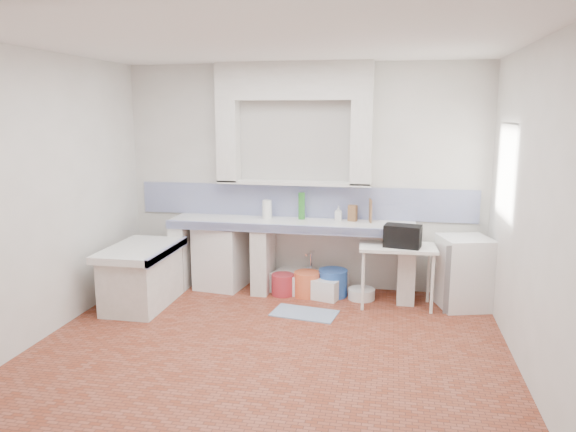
% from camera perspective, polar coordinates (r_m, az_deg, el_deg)
% --- Properties ---
extents(floor, '(4.50, 4.50, 0.00)m').
position_cam_1_polar(floor, '(5.32, -2.10, -13.77)').
color(floor, brown).
rests_on(floor, ground).
extents(ceiling, '(4.50, 4.50, 0.00)m').
position_cam_1_polar(ceiling, '(4.87, -2.34, 17.75)').
color(ceiling, silver).
rests_on(ceiling, ground).
extents(wall_back, '(4.50, 0.00, 4.50)m').
position_cam_1_polar(wall_back, '(6.84, 1.59, 4.02)').
color(wall_back, silver).
rests_on(wall_back, ground).
extents(wall_front, '(4.50, 0.00, 4.50)m').
position_cam_1_polar(wall_front, '(3.03, -10.84, -4.96)').
color(wall_front, silver).
rests_on(wall_front, ground).
extents(wall_left, '(0.00, 4.50, 4.50)m').
position_cam_1_polar(wall_left, '(5.83, -24.29, 1.86)').
color(wall_left, silver).
rests_on(wall_left, ground).
extents(wall_right, '(0.00, 4.50, 4.50)m').
position_cam_1_polar(wall_right, '(4.91, 24.28, 0.33)').
color(wall_right, silver).
rests_on(wall_right, ground).
extents(alcove_mass, '(1.90, 0.25, 0.45)m').
position_cam_1_polar(alcove_mass, '(6.70, 0.60, 13.95)').
color(alcove_mass, silver).
rests_on(alcove_mass, ground).
extents(window_frame, '(0.35, 0.86, 1.06)m').
position_cam_1_polar(window_frame, '(6.08, 23.50, 4.16)').
color(window_frame, '#3A2212').
rests_on(window_frame, ground).
extents(lace_valance, '(0.01, 0.84, 0.24)m').
position_cam_1_polar(lace_valance, '(6.03, 22.41, 7.82)').
color(lace_valance, white).
rests_on(lace_valance, ground).
extents(counter_slab, '(3.00, 0.60, 0.08)m').
position_cam_1_polar(counter_slab, '(6.66, 0.30, -0.88)').
color(counter_slab, white).
rests_on(counter_slab, ground).
extents(counter_lip, '(3.00, 0.04, 0.10)m').
position_cam_1_polar(counter_lip, '(6.39, -0.17, -1.38)').
color(counter_lip, navy).
rests_on(counter_lip, ground).
extents(counter_pier_left, '(0.20, 0.55, 0.82)m').
position_cam_1_polar(counter_pier_left, '(7.15, -10.84, -3.96)').
color(counter_pier_left, silver).
rests_on(counter_pier_left, ground).
extents(counter_pier_mid, '(0.20, 0.55, 0.82)m').
position_cam_1_polar(counter_pier_mid, '(6.83, -2.60, -4.46)').
color(counter_pier_mid, silver).
rests_on(counter_pier_mid, ground).
extents(counter_pier_right, '(0.20, 0.55, 0.82)m').
position_cam_1_polar(counter_pier_right, '(6.66, 12.27, -5.12)').
color(counter_pier_right, silver).
rests_on(counter_pier_right, ground).
extents(peninsula_top, '(0.70, 1.10, 0.08)m').
position_cam_1_polar(peninsula_top, '(6.46, -15.18, -3.46)').
color(peninsula_top, white).
rests_on(peninsula_top, ground).
extents(peninsula_base, '(0.60, 1.00, 0.62)m').
position_cam_1_polar(peninsula_base, '(6.55, -15.03, -6.43)').
color(peninsula_base, silver).
rests_on(peninsula_base, ground).
extents(peninsula_lip, '(0.04, 1.10, 0.10)m').
position_cam_1_polar(peninsula_lip, '(6.32, -12.49, -3.64)').
color(peninsula_lip, navy).
rests_on(peninsula_lip, ground).
extents(backsplash, '(4.27, 0.03, 0.40)m').
position_cam_1_polar(backsplash, '(6.87, 1.56, 1.52)').
color(backsplash, navy).
rests_on(backsplash, ground).
extents(stove, '(0.63, 0.62, 0.80)m').
position_cam_1_polar(stove, '(7.01, -7.01, -4.24)').
color(stove, white).
rests_on(stove, ground).
extents(sink, '(0.99, 0.72, 0.21)m').
position_cam_1_polar(sink, '(6.82, 2.19, -7.15)').
color(sink, white).
rests_on(sink, ground).
extents(side_table, '(0.88, 0.52, 0.04)m').
position_cam_1_polar(side_table, '(6.41, 11.29, -6.18)').
color(side_table, white).
rests_on(side_table, ground).
extents(fridge, '(0.66, 0.66, 0.82)m').
position_cam_1_polar(fridge, '(6.56, 17.93, -5.64)').
color(fridge, white).
rests_on(fridge, ground).
extents(bucket_red, '(0.35, 0.35, 0.26)m').
position_cam_1_polar(bucket_red, '(6.73, -0.55, -7.19)').
color(bucket_red, '#AF2933').
rests_on(bucket_red, ground).
extents(bucket_orange, '(0.41, 0.41, 0.30)m').
position_cam_1_polar(bucket_orange, '(6.69, 2.00, -7.12)').
color(bucket_orange, '#F26638').
rests_on(bucket_orange, ground).
extents(bucket_blue, '(0.46, 0.46, 0.33)m').
position_cam_1_polar(bucket_blue, '(6.71, 4.73, -6.98)').
color(bucket_blue, '#2856AE').
rests_on(bucket_blue, ground).
extents(basin_white, '(0.37, 0.37, 0.13)m').
position_cam_1_polar(basin_white, '(6.67, 7.69, -8.07)').
color(basin_white, white).
rests_on(basin_white, ground).
extents(water_bottle_a, '(0.09, 0.09, 0.29)m').
position_cam_1_polar(water_bottle_a, '(6.95, 2.21, -6.50)').
color(water_bottle_a, silver).
rests_on(water_bottle_a, ground).
extents(water_bottle_b, '(0.11, 0.11, 0.30)m').
position_cam_1_polar(water_bottle_b, '(6.88, 3.59, -6.61)').
color(water_bottle_b, silver).
rests_on(water_bottle_b, ground).
extents(black_bag, '(0.44, 0.30, 0.25)m').
position_cam_1_polar(black_bag, '(6.24, 11.91, -2.07)').
color(black_bag, black).
rests_on(black_bag, side_table).
extents(green_bottle_a, '(0.09, 0.09, 0.33)m').
position_cam_1_polar(green_bottle_a, '(6.75, 1.39, 1.05)').
color(green_bottle_a, '#2A7628').
rests_on(green_bottle_a, counter_slab).
extents(green_bottle_b, '(0.09, 0.09, 0.33)m').
position_cam_1_polar(green_bottle_b, '(6.74, 1.47, 1.06)').
color(green_bottle_b, '#2A7628').
rests_on(green_bottle_b, counter_slab).
extents(knife_block, '(0.12, 0.11, 0.20)m').
position_cam_1_polar(knife_block, '(6.68, 6.78, 0.30)').
color(knife_block, '#8D5F38').
rests_on(knife_block, counter_slab).
extents(cutting_board, '(0.05, 0.20, 0.27)m').
position_cam_1_polar(cutting_board, '(6.67, 8.61, 0.56)').
color(cutting_board, '#8D5F38').
rests_on(cutting_board, counter_slab).
extents(paper_towel, '(0.14, 0.14, 0.23)m').
position_cam_1_polar(paper_towel, '(6.80, -2.21, 0.69)').
color(paper_towel, white).
rests_on(paper_towel, counter_slab).
extents(soap_bottle, '(0.08, 0.09, 0.18)m').
position_cam_1_polar(soap_bottle, '(6.70, 5.29, 0.29)').
color(soap_bottle, white).
rests_on(soap_bottle, counter_slab).
extents(rug, '(0.76, 0.51, 0.01)m').
position_cam_1_polar(rug, '(6.17, 1.73, -10.14)').
color(rug, '#36548A').
rests_on(rug, ground).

